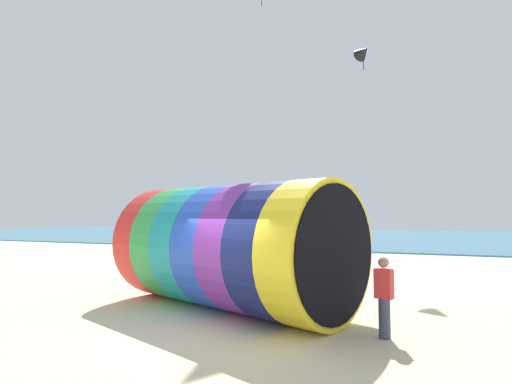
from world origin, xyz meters
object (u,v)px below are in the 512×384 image
Objects in this scene: kite_handler at (384,297)px; bystander_mid_beach at (144,249)px; kite_black_delta at (363,52)px; bystander_near_water at (307,247)px; giant_inflatable_tube at (231,246)px.

kite_handler is 1.10× the size of bystander_mid_beach.
bystander_near_water is at bearing 167.27° from kite_black_delta.
kite_handler is at bearing -82.48° from kite_black_delta.
bystander_near_water is at bearing 110.91° from kite_handler.
giant_inflatable_tube reaches higher than kite_handler.
kite_black_delta is 15.46m from bystander_mid_beach.
kite_black_delta reaches higher than kite_handler.
giant_inflatable_tube is 4.94× the size of bystander_mid_beach.
kite_black_delta is at bearing -12.73° from bystander_near_water.
giant_inflatable_tube is 5.54× the size of kite_black_delta.
kite_handler is at bearing -35.08° from bystander_mid_beach.
kite_handler is 15.78m from bystander_mid_beach.
kite_handler reaches higher than bystander_mid_beach.
bystander_mid_beach is (-11.38, -2.54, -10.14)m from kite_black_delta.
kite_black_delta is 0.84× the size of bystander_near_water.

